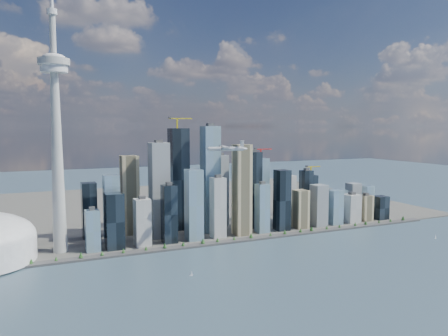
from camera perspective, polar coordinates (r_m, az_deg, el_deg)
name	(u,v)px	position (r m, az deg, el deg)	size (l,w,h in m)	color
ground	(284,284)	(691.81, 7.90, -14.77)	(4000.00, 4000.00, 0.00)	#304255
seawall	(219,243)	(902.72, -0.64, -9.74)	(1100.00, 22.00, 4.00)	#383838
land	(159,206)	(1318.02, -8.47, -4.97)	(1400.00, 900.00, 3.00)	#4C4C47
shoreline_trees	(219,240)	(900.96, -0.64, -9.32)	(960.53, 7.20, 8.80)	#3F2D1E
skyscraper_cluster	(228,197)	(987.57, 0.53, -3.80)	(736.00, 142.00, 257.34)	black
needle_tower	(56,128)	(860.73, -21.08, 4.91)	(56.00, 56.00, 550.50)	#A5A6A1
airplane	(227,148)	(823.62, 0.34, 2.59)	(78.35, 69.90, 19.39)	silver
sailboat_west	(191,274)	(720.15, -4.28, -13.67)	(6.34, 3.68, 8.98)	white
sailboat_east	(436,237)	(1045.92, 25.90, -8.12)	(6.74, 3.95, 9.56)	white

